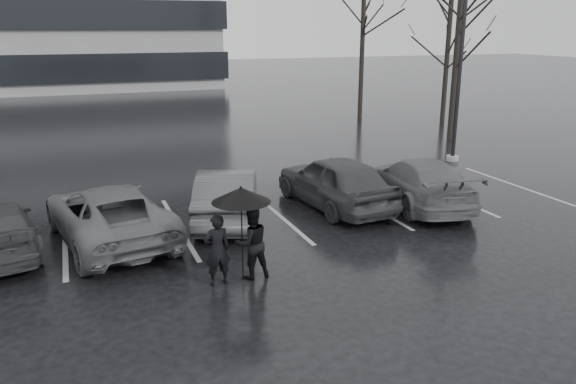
# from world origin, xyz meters

# --- Properties ---
(ground) EXTENTS (160.00, 160.00, 0.00)m
(ground) POSITION_xyz_m (0.00, 0.00, 0.00)
(ground) COLOR black
(ground) RESTS_ON ground
(car_main) EXTENTS (2.25, 4.68, 1.54)m
(car_main) POSITION_xyz_m (2.39, 2.59, 0.77)
(car_main) COLOR black
(car_main) RESTS_ON ground
(car_west_a) EXTENTS (2.83, 4.57, 1.42)m
(car_west_a) POSITION_xyz_m (-0.83, 2.60, 0.71)
(car_west_a) COLOR #2A2A2C
(car_west_a) RESTS_ON ground
(car_west_b) EXTENTS (3.18, 5.35, 1.39)m
(car_west_b) POSITION_xyz_m (-3.93, 2.13, 0.70)
(car_west_b) COLOR #454547
(car_west_b) RESTS_ON ground
(car_east) EXTENTS (2.86, 5.07, 1.39)m
(car_east) POSITION_xyz_m (4.80, 1.88, 0.69)
(car_east) COLOR #454547
(car_east) RESTS_ON ground
(pedestrian_left) EXTENTS (0.57, 0.40, 1.49)m
(pedestrian_left) POSITION_xyz_m (-2.09, -1.20, 0.75)
(pedestrian_left) COLOR black
(pedestrian_left) RESTS_ON ground
(pedestrian_right) EXTENTS (0.79, 0.64, 1.54)m
(pedestrian_right) POSITION_xyz_m (-1.34, -1.14, 0.77)
(pedestrian_right) COLOR black
(pedestrian_right) RESTS_ON ground
(umbrella) EXTENTS (1.19, 1.19, 2.02)m
(umbrella) POSITION_xyz_m (-1.56, -1.20, 1.84)
(umbrella) COLOR black
(umbrella) RESTS_ON ground
(lamp_post) EXTENTS (0.48, 0.48, 8.80)m
(lamp_post) POSITION_xyz_m (9.31, 6.23, 4.03)
(lamp_post) COLOR #959698
(lamp_post) RESTS_ON ground
(stall_stripes) EXTENTS (19.72, 5.00, 0.00)m
(stall_stripes) POSITION_xyz_m (-0.80, 2.50, 0.00)
(stall_stripes) COLOR #A7A7AA
(stall_stripes) RESTS_ON ground
(tree_east) EXTENTS (0.26, 0.26, 8.00)m
(tree_east) POSITION_xyz_m (12.00, 10.00, 4.00)
(tree_east) COLOR black
(tree_east) RESTS_ON ground
(tree_ne) EXTENTS (0.26, 0.26, 7.00)m
(tree_ne) POSITION_xyz_m (14.50, 14.00, 3.50)
(tree_ne) COLOR black
(tree_ne) RESTS_ON ground
(tree_north) EXTENTS (0.26, 0.26, 8.50)m
(tree_north) POSITION_xyz_m (11.00, 17.00, 4.25)
(tree_north) COLOR black
(tree_north) RESTS_ON ground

